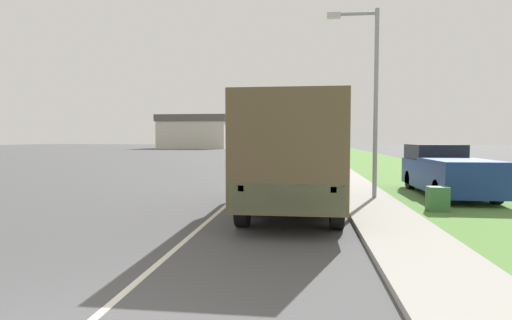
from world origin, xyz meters
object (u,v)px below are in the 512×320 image
Objects in this scene: car_third_ahead at (296,151)px; lamp_post at (369,84)px; car_second_ahead at (255,156)px; pickup_truck at (446,171)px; military_truck at (292,151)px; car_nearest_ahead at (300,164)px.

lamp_post is (2.96, -28.24, 3.12)m from car_third_ahead.
lamp_post reaches higher than car_second_ahead.
car_second_ahead is 18.92m from pickup_truck.
military_truck reaches higher than car_third_ahead.
lamp_post is at bearing -73.47° from car_nearest_ahead.
lamp_post is (2.36, -7.95, 3.18)m from car_nearest_ahead.
car_second_ahead is 10.44m from car_third_ahead.
military_truck is at bearing -89.04° from car_third_ahead.
car_second_ahead is at bearing 108.30° from lamp_post.
car_nearest_ahead is 0.81× the size of pickup_truck.
military_truck is 30.40m from car_third_ahead.
car_third_ahead is at bearing 72.82° from car_second_ahead.
car_third_ahead reaches higher than car_nearest_ahead.
lamp_post is (6.04, -18.27, 3.18)m from car_second_ahead.
car_third_ahead is at bearing 90.96° from military_truck.
car_second_ahead is (-3.68, 10.32, -0.00)m from car_nearest_ahead.
military_truck reaches higher than pickup_truck.
car_third_ahead is 27.24m from pickup_truck.
military_truck reaches higher than car_nearest_ahead.
car_nearest_ahead is 10.96m from car_second_ahead.
car_third_ahead is at bearing 95.98° from lamp_post.
pickup_truck is at bearing -49.23° from car_nearest_ahead.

